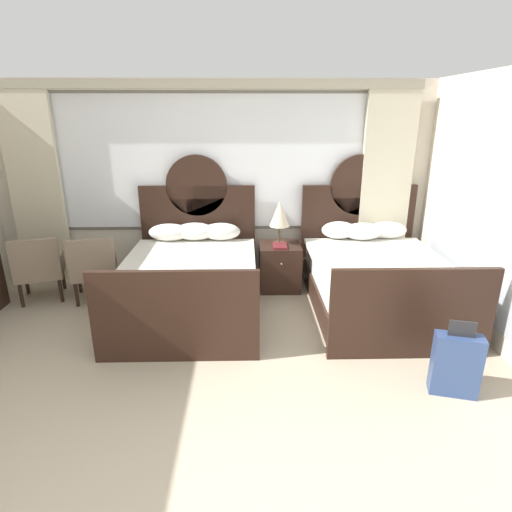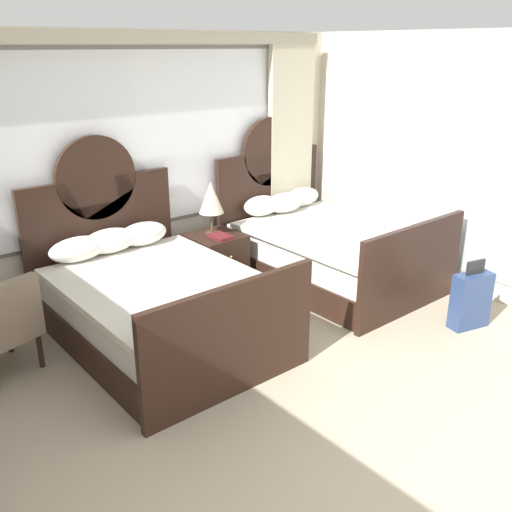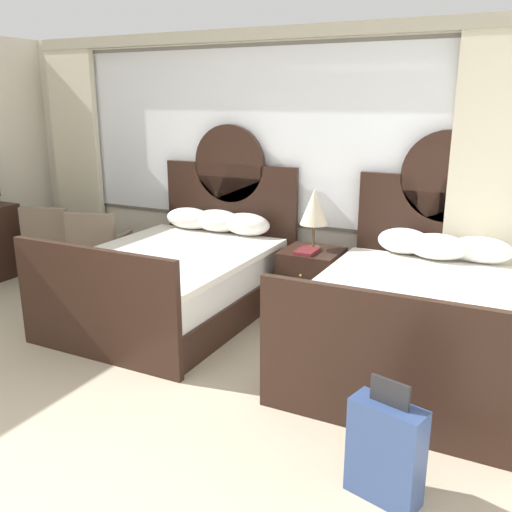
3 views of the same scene
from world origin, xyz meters
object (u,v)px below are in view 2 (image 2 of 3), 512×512
Objects in this scene: book_on_nightstand at (220,236)px; suitcase_on_floor at (471,300)px; table_lamp_on_nightstand at (211,198)px; bed_near_window at (155,301)px; bed_near_mirror at (327,248)px; armchair_by_window_left at (0,324)px; nightstand_between_beds at (216,261)px.

suitcase_on_floor reaches higher than book_on_nightstand.
book_on_nightstand is at bearing -91.38° from table_lamp_on_nightstand.
bed_near_window is 2.24m from bed_near_mirror.
suitcase_on_floor is (2.43, -1.71, -0.10)m from bed_near_window.
bed_near_window reaches higher than suitcase_on_floor.
table_lamp_on_nightstand reaches higher than suitcase_on_floor.
armchair_by_window_left is at bearing 151.62° from suitcase_on_floor.
book_on_nightstand is (1.11, 0.50, 0.25)m from bed_near_window.
bed_near_window and bed_near_mirror have the same top height.
book_on_nightstand reaches higher than nightstand_between_beds.
armchair_by_window_left is 4.18m from suitcase_on_floor.
book_on_nightstand is at bearing -96.59° from nightstand_between_beds.
bed_near_window is 1.29m from armchair_by_window_left.
bed_near_window reaches higher than armchair_by_window_left.
table_lamp_on_nightstand is (-0.01, 0.05, 0.71)m from nightstand_between_beds.
bed_near_mirror is 3.61× the size of nightstand_between_beds.
table_lamp_on_nightstand is at bearing 119.10° from suitcase_on_floor.
bed_near_window is at bearing -151.38° from nightstand_between_beds.
nightstand_between_beds is 0.71m from table_lamp_on_nightstand.
bed_near_mirror is 3.50m from armchair_by_window_left.
book_on_nightstand is at bearing 120.83° from suitcase_on_floor.
suitcase_on_floor is (3.68, -1.99, -0.18)m from armchair_by_window_left.
bed_near_window is 2.97m from suitcase_on_floor.
suitcase_on_floor is (0.19, -1.70, -0.10)m from bed_near_mirror.
armchair_by_window_left is (-2.36, -0.38, -0.56)m from table_lamp_on_nightstand.
book_on_nightstand is (-0.00, -0.15, -0.39)m from table_lamp_on_nightstand.
bed_near_mirror is 1.28m from nightstand_between_beds.
suitcase_on_floor is at bearing -35.11° from bed_near_window.
suitcase_on_floor is (1.31, -2.32, -0.03)m from nightstand_between_beds.
bed_near_window is 8.54× the size of book_on_nightstand.
book_on_nightstand is 2.60m from suitcase_on_floor.
book_on_nightstand is (-0.01, -0.11, 0.32)m from nightstand_between_beds.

